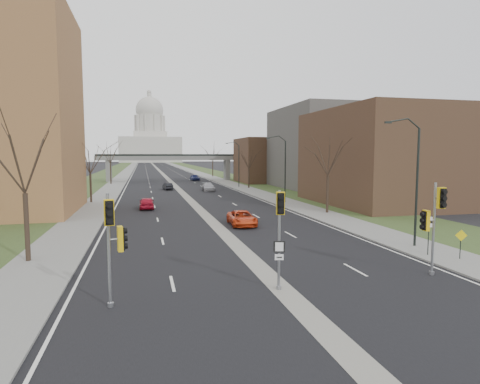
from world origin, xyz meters
name	(u,v)px	position (x,y,z in m)	size (l,w,h in m)	color
ground	(282,289)	(0.00, 0.00, 0.00)	(700.00, 700.00, 0.00)	black
road_surface	(159,170)	(0.00, 150.00, 0.01)	(20.00, 600.00, 0.01)	black
median_strip	(159,170)	(0.00, 150.00, 0.00)	(1.20, 600.00, 0.02)	gray
sidewalk_right	(188,170)	(12.00, 150.00, 0.06)	(4.00, 600.00, 0.12)	gray
sidewalk_left	(128,170)	(-12.00, 150.00, 0.06)	(4.00, 600.00, 0.12)	gray
grass_verge_right	(202,169)	(18.00, 150.00, 0.05)	(8.00, 600.00, 0.10)	#2C3B1B
grass_verge_left	(113,170)	(-18.00, 150.00, 0.05)	(8.00, 600.00, 0.10)	#2C3B1B
commercial_block_near	(386,157)	(24.00, 28.00, 6.00)	(16.00, 20.00, 12.00)	#523626
commercial_block_mid	(330,148)	(28.00, 52.00, 7.50)	(18.00, 22.00, 15.00)	#514E4A
commercial_block_far	(270,160)	(22.00, 70.00, 5.00)	(14.00, 14.00, 10.00)	#523626
pedestrian_bridge	(170,161)	(0.00, 80.00, 4.84)	(34.00, 3.00, 6.45)	slate
capitol	(150,139)	(0.00, 320.00, 18.60)	(48.00, 42.00, 55.75)	beige
streetlight_near	(408,146)	(10.99, 6.00, 6.95)	(2.61, 0.20, 8.70)	black
streetlight_mid	(279,150)	(10.99, 32.00, 6.95)	(2.61, 0.20, 8.70)	black
streetlight_far	(235,151)	(10.99, 58.00, 6.95)	(2.61, 0.20, 8.70)	black
tree_left_a	(23,150)	(-13.00, 8.00, 6.64)	(7.20, 7.20, 9.40)	#382B21
tree_left_b	(90,156)	(-13.00, 38.00, 6.23)	(6.75, 6.75, 8.81)	#382B21
tree_left_c	(110,151)	(-13.00, 72.00, 7.04)	(7.65, 7.65, 9.99)	#382B21
tree_right_a	(328,152)	(13.00, 22.00, 6.64)	(7.20, 7.20, 9.40)	#382B21
tree_right_b	(249,157)	(13.00, 55.00, 5.82)	(6.30, 6.30, 8.22)	#382B21
tree_right_c	(213,152)	(13.00, 95.00, 7.04)	(7.65, 7.65, 9.99)	#382B21
signal_pole_left	(113,234)	(-7.52, -0.56, 3.15)	(0.81, 0.98, 4.80)	gray
signal_pole_median	(280,222)	(-0.21, -0.26, 3.29)	(0.60, 0.79, 4.72)	gray
signal_pole_right	(434,215)	(8.35, 0.12, 3.22)	(0.86, 0.89, 4.92)	gray
speed_limit_sign	(429,229)	(10.94, 3.61, 1.77)	(0.49, 0.24, 2.40)	black
warning_sign	(461,240)	(12.18, 2.35, 1.26)	(0.65, 0.27, 1.77)	black
car_left_near	(147,203)	(-5.94, 30.37, 0.70)	(1.66, 4.13, 1.41)	#B0142A
car_left_far	(168,186)	(-2.00, 55.73, 0.63)	(1.33, 3.80, 1.25)	black
car_right_near	(242,218)	(2.30, 17.16, 0.65)	(2.17, 4.71, 1.31)	red
car_right_mid	(208,187)	(4.75, 51.67, 0.70)	(1.97, 4.84, 1.41)	#999AA0
car_right_far	(195,177)	(6.04, 80.42, 0.75)	(1.78, 4.42, 1.50)	navy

